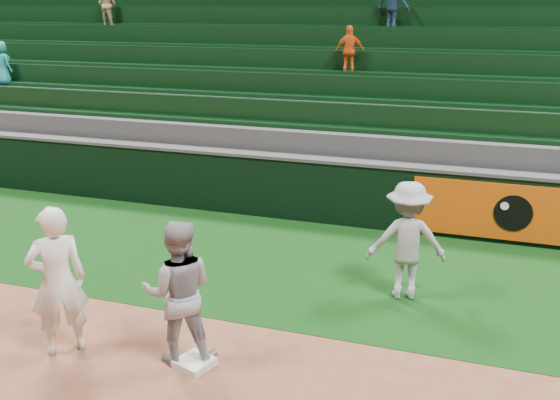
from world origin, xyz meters
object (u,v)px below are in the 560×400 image
object	(u,v)px
baserunner	(179,292)
first_base	(194,363)
first_baseman	(57,281)
base_coach	(407,241)

from	to	relation	value
baserunner	first_base	bearing A→B (deg)	132.20
baserunner	first_baseman	bearing A→B (deg)	-12.13
first_base	first_baseman	size ratio (longest dim) A/B	0.21
first_baseman	baserunner	size ratio (longest dim) A/B	1.06
first_base	first_baseman	distance (m)	1.87
base_coach	baserunner	bearing A→B (deg)	33.97
first_baseman	base_coach	bearing A→B (deg)	172.99
first_base	baserunner	bearing A→B (deg)	155.59
first_base	base_coach	world-z (taller)	base_coach
first_base	baserunner	distance (m)	0.86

